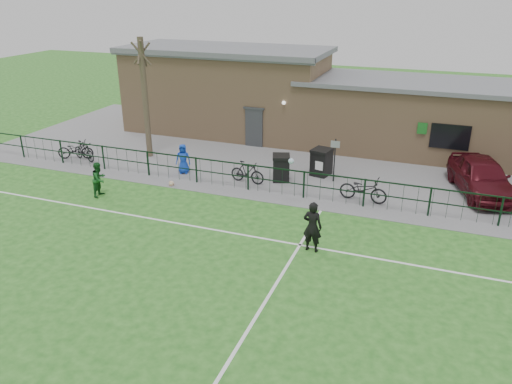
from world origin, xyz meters
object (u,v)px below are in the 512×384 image
(car_maroon, at_px, (482,176))
(outfield_player, at_px, (99,179))
(bare_tree, at_px, (145,99))
(sign_post, at_px, (334,160))
(ball_ground, at_px, (171,183))
(wheelie_bin_left, at_px, (281,169))
(spectator_child, at_px, (183,159))
(bicycle_b, at_px, (84,151))
(bicycle_e, at_px, (363,189))
(bicycle_a, at_px, (76,150))
(wheelie_bin_right, at_px, (321,163))
(bicycle_d, at_px, (247,172))

(car_maroon, xyz_separation_m, outfield_player, (-15.06, -5.86, -0.07))
(bare_tree, relative_size, sign_post, 3.00)
(ball_ground, bearing_deg, wheelie_bin_left, 28.56)
(sign_post, xyz_separation_m, outfield_player, (-8.90, -5.07, -0.28))
(wheelie_bin_left, relative_size, spectator_child, 0.78)
(bare_tree, xyz_separation_m, bicycle_b, (-2.72, -1.79, -2.48))
(bicycle_e, bearing_deg, sign_post, 48.76)
(bare_tree, xyz_separation_m, bicycle_e, (11.38, -1.98, -2.46))
(car_maroon, relative_size, bicycle_a, 2.55)
(ball_ground, bearing_deg, wheelie_bin_right, 32.10)
(car_maroon, bearing_deg, ball_ground, 179.88)
(sign_post, height_order, ball_ground, sign_post)
(wheelie_bin_left, distance_m, bicycle_d, 1.57)
(bicycle_d, bearing_deg, sign_post, -59.87)
(ball_ground, bearing_deg, car_maroon, 16.79)
(sign_post, xyz_separation_m, car_maroon, (6.16, 0.78, -0.21))
(car_maroon, relative_size, bicycle_d, 2.79)
(bicycle_e, bearing_deg, bicycle_b, 95.71)
(bicycle_a, xyz_separation_m, bicycle_d, (9.46, -0.03, 0.02))
(wheelie_bin_left, bearing_deg, wheelie_bin_right, 22.15)
(wheelie_bin_left, bearing_deg, car_maroon, -8.58)
(wheelie_bin_left, bearing_deg, bicycle_b, 166.38)
(bicycle_a, bearing_deg, sign_post, -104.79)
(wheelie_bin_left, distance_m, bicycle_b, 10.24)
(bicycle_a, height_order, bicycle_e, bicycle_e)
(bicycle_e, xyz_separation_m, outfield_player, (-10.52, -3.29, 0.20))
(bicycle_d, height_order, bicycle_e, bicycle_e)
(car_maroon, bearing_deg, bicycle_e, -167.46)
(car_maroon, distance_m, outfield_player, 16.16)
(bicycle_d, height_order, ball_ground, bicycle_d)
(sign_post, bearing_deg, bicycle_d, -156.74)
(bicycle_d, xyz_separation_m, outfield_player, (-5.31, -3.53, 0.22))
(car_maroon, xyz_separation_m, bicycle_d, (-9.76, -2.33, -0.29))
(bicycle_a, xyz_separation_m, bicycle_b, (0.58, -0.07, 0.02))
(bare_tree, distance_m, wheelie_bin_right, 9.35)
(bare_tree, relative_size, bicycle_d, 3.62)
(bicycle_a, bearing_deg, wheelie_bin_left, -107.10)
(wheelie_bin_left, height_order, bicycle_d, wheelie_bin_left)
(sign_post, xyz_separation_m, bicycle_b, (-12.48, -1.59, -0.50))
(bicycle_a, height_order, spectator_child, spectator_child)
(wheelie_bin_right, distance_m, car_maroon, 6.90)
(outfield_player, bearing_deg, car_maroon, -70.70)
(sign_post, relative_size, ball_ground, 8.30)
(spectator_child, bearing_deg, wheelie_bin_right, -0.35)
(bicycle_b, height_order, bicycle_d, bicycle_d)
(sign_post, distance_m, bicycle_a, 13.16)
(bicycle_a, relative_size, outfield_player, 1.22)
(wheelie_bin_right, relative_size, bicycle_e, 0.59)
(wheelie_bin_right, bearing_deg, spectator_child, -148.69)
(wheelie_bin_left, xyz_separation_m, sign_post, (2.27, 0.70, 0.45))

